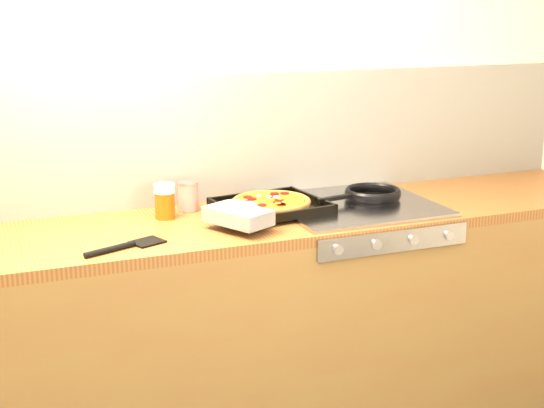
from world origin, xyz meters
name	(u,v)px	position (x,y,z in m)	size (l,w,h in m)	color
room_shell	(219,139)	(0.00, 1.39, 1.15)	(3.20, 3.20, 3.20)	white
counter_run	(246,331)	(0.00, 1.10, 0.45)	(3.20, 0.62, 0.90)	brown
stovetop	(354,205)	(0.45, 1.10, 0.91)	(0.60, 0.56, 0.02)	#9B9AA0
pizza_on_tray	(261,206)	(0.06, 1.09, 0.94)	(0.51, 0.49, 0.06)	black
frying_pan	(372,195)	(0.54, 1.12, 0.94)	(0.38, 0.25, 0.04)	black
tomato_can	(188,196)	(-0.16, 1.28, 0.96)	(0.08, 0.08, 0.11)	maroon
juice_glass	(165,201)	(-0.27, 1.21, 0.97)	(0.08, 0.08, 0.13)	#E14B0D
wooden_spoon	(278,197)	(0.22, 1.31, 0.91)	(0.30, 0.06, 0.02)	#9A6241
black_spatula	(126,246)	(-0.47, 0.91, 0.91)	(0.28, 0.15, 0.02)	black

